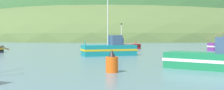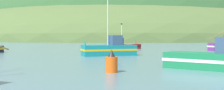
{
  "view_description": "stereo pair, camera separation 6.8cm",
  "coord_description": "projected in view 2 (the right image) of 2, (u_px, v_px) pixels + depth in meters",
  "views": [
    {
      "loc": [
        -10.84,
        -6.45,
        2.73
      ],
      "look_at": [
        -2.27,
        29.37,
        1.4
      ],
      "focal_mm": 47.47,
      "sensor_mm": 36.0,
      "label": 1
    },
    {
      "loc": [
        -10.78,
        -6.47,
        2.73
      ],
      "look_at": [
        -2.27,
        29.37,
        1.4
      ],
      "focal_mm": 47.47,
      "sensor_mm": 36.0,
      "label": 2
    }
  ],
  "objects": [
    {
      "name": "fishing_boat_teal",
      "position": [
        110.0,
        49.0,
        38.08
      ],
      "size": [
        7.07,
        3.16,
        7.34
      ],
      "rotation": [
        0.0,
        0.0,
        3.22
      ],
      "color": "#147F84",
      "rests_on": "ground"
    },
    {
      "name": "hill_mid_right",
      "position": [
        142.0,
        39.0,
        181.64
      ],
      "size": [
        188.51,
        150.81,
        84.37
      ],
      "primitive_type": "ellipsoid",
      "color": "#2D562D",
      "rests_on": "ground"
    },
    {
      "name": "hill_mid_left",
      "position": [
        136.0,
        39.0,
        176.77
      ],
      "size": [
        206.12,
        164.9,
        46.13
      ],
      "primitive_type": "ellipsoid",
      "color": "#516B38",
      "rests_on": "ground"
    },
    {
      "name": "hill_far_right",
      "position": [
        222.0,
        37.0,
        256.49
      ],
      "size": [
        161.98,
        129.59,
        57.03
      ],
      "primitive_type": "ellipsoid",
      "color": "#516B38",
      "rests_on": "ground"
    },
    {
      "name": "channel_buoy",
      "position": [
        112.0,
        63.0,
        21.18
      ],
      "size": [
        0.89,
        0.89,
        1.63
      ],
      "color": "#E55914",
      "rests_on": "ground"
    },
    {
      "name": "fishing_boat_red",
      "position": [
        119.0,
        46.0,
        53.11
      ],
      "size": [
        9.43,
        6.89,
        4.69
      ],
      "rotation": [
        0.0,
        0.0,
        0.56
      ],
      "color": "red",
      "rests_on": "ground"
    }
  ]
}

